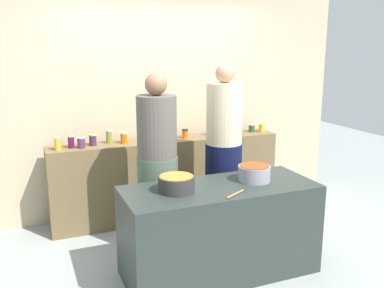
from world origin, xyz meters
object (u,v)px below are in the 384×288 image
object	(u,v)px
preserve_jar_7	(212,130)
cooking_pot_left	(176,184)
preserve_jar_4	(109,136)
preserve_jar_10	(262,128)
wooden_spoon	(235,194)
cook_in_cap	(223,161)
preserve_jar_8	(235,130)
cook_with_tongs	(158,174)
preserve_jar_5	(124,138)
preserve_jar_9	(252,128)
preserve_jar_2	(81,142)
cooking_pot_center	(254,173)
preserve_jar_3	(93,140)
preserve_jar_6	(185,134)
preserve_jar_0	(58,143)
preserve_jar_1	(71,142)

from	to	relation	value
preserve_jar_7	cooking_pot_left	bearing A→B (deg)	-124.69
preserve_jar_4	preserve_jar_10	size ratio (longest dim) A/B	1.41
wooden_spoon	cook_in_cap	xyz separation A→B (m)	(0.36, 0.94, 0.01)
preserve_jar_8	cook_with_tongs	distance (m)	1.47
preserve_jar_5	preserve_jar_9	distance (m)	1.64
preserve_jar_2	preserve_jar_9	world-z (taller)	preserve_jar_2
preserve_jar_4	preserve_jar_7	bearing A→B (deg)	-2.58
preserve_jar_7	cooking_pot_center	distance (m)	1.41
preserve_jar_7	cook_in_cap	distance (m)	0.77
preserve_jar_8	cooking_pot_left	size ratio (longest dim) A/B	0.36
preserve_jar_3	preserve_jar_7	xyz separation A→B (m)	(1.41, -0.01, 0.00)
preserve_jar_5	preserve_jar_10	xyz separation A→B (m)	(1.75, -0.02, -0.01)
preserve_jar_6	preserve_jar_9	bearing A→B (deg)	1.86
preserve_jar_6	preserve_jar_8	size ratio (longest dim) A/B	0.97
preserve_jar_0	preserve_jar_8	distance (m)	2.09
cooking_pot_center	cook_in_cap	size ratio (longest dim) A/B	0.16
preserve_jar_5	cook_with_tongs	world-z (taller)	cook_with_tongs
preserve_jar_4	preserve_jar_7	size ratio (longest dim) A/B	1.16
cooking_pot_left	wooden_spoon	size ratio (longest dim) A/B	1.27
preserve_jar_4	preserve_jar_7	world-z (taller)	preserve_jar_4
preserve_jar_7	preserve_jar_4	bearing A→B (deg)	177.42
preserve_jar_0	cook_in_cap	distance (m)	1.73
preserve_jar_1	preserve_jar_8	world-z (taller)	preserve_jar_1
preserve_jar_0	preserve_jar_10	distance (m)	2.46
preserve_jar_0	wooden_spoon	bearing A→B (deg)	-52.31
preserve_jar_1	preserve_jar_10	xyz separation A→B (m)	(2.32, -0.01, -0.01)
cooking_pot_left	cooking_pot_center	bearing A→B (deg)	0.25
preserve_jar_0	preserve_jar_5	bearing A→B (deg)	4.29
preserve_jar_3	preserve_jar_2	bearing A→B (deg)	-151.08
preserve_jar_4	preserve_jar_9	distance (m)	1.79
preserve_jar_10	cook_in_cap	bearing A→B (deg)	-141.66
preserve_jar_8	preserve_jar_9	bearing A→B (deg)	9.31
preserve_jar_9	cook_in_cap	size ratio (longest dim) A/B	0.05
preserve_jar_3	preserve_jar_4	size ratio (longest dim) A/B	0.84
cook_in_cap	preserve_jar_0	bearing A→B (deg)	157.58
wooden_spoon	preserve_jar_8	bearing A→B (deg)	62.36
preserve_jar_3	cooking_pot_center	distance (m)	1.84
preserve_jar_6	cook_with_tongs	xyz separation A→B (m)	(-0.59, -0.78, -0.20)
preserve_jar_7	preserve_jar_8	world-z (taller)	preserve_jar_7
preserve_jar_5	preserve_jar_8	world-z (taller)	preserve_jar_5
preserve_jar_1	preserve_jar_2	xyz separation A→B (m)	(0.10, -0.04, -0.01)
preserve_jar_3	preserve_jar_6	world-z (taller)	preserve_jar_3
preserve_jar_3	cooking_pot_left	bearing A→B (deg)	-72.19
wooden_spoon	preserve_jar_5	bearing A→B (deg)	107.64
preserve_jar_9	cooking_pot_left	size ratio (longest dim) A/B	0.32
preserve_jar_9	preserve_jar_4	bearing A→B (deg)	178.55
preserve_jar_6	cook_in_cap	xyz separation A→B (m)	(0.15, -0.71, -0.17)
preserve_jar_1	preserve_jar_5	world-z (taller)	preserve_jar_1
preserve_jar_5	cook_in_cap	world-z (taller)	cook_in_cap
preserve_jar_6	cooking_pot_left	distance (m)	1.51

